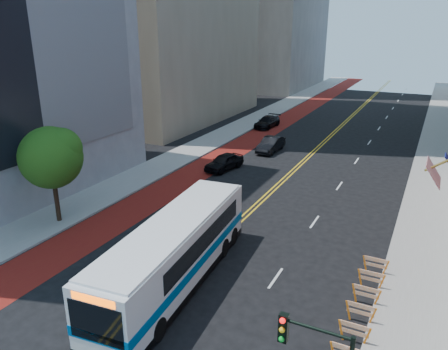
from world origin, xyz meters
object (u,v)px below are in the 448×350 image
street_tree (52,155)px  transit_bus (176,251)px  car_c (267,122)px  car_a (224,162)px  car_b (271,144)px

street_tree → transit_bus: (11.37, -2.76, -3.01)m
street_tree → car_c: street_tree is taller
transit_bus → car_c: (-8.88, 36.72, -1.17)m
transit_bus → car_c: 37.80m
car_a → car_b: (1.80, 7.77, 0.02)m
car_a → car_c: (-2.70, 18.44, -0.03)m
street_tree → car_b: size_ratio=1.41×
street_tree → transit_bus: size_ratio=0.50×
transit_bus → car_a: transit_bus is taller
street_tree → car_b: 24.66m
car_a → street_tree: bearing=-96.3°
transit_bus → car_b: (-4.38, 26.05, -1.12)m
car_b → transit_bus: bearing=-78.8°
car_a → car_c: car_a is taller
car_c → street_tree: bearing=-90.3°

